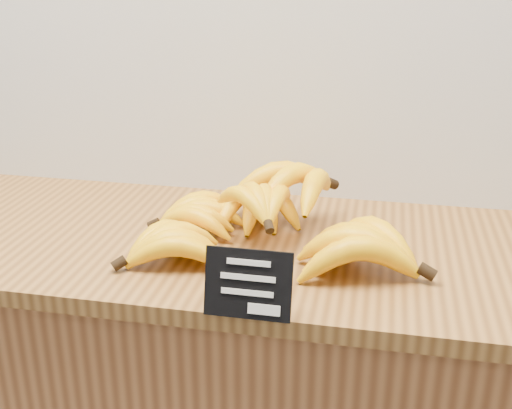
{
  "coord_description": "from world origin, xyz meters",
  "views": [
    {
      "loc": [
        0.14,
        1.69,
        1.42
      ],
      "look_at": [
        -0.07,
        2.7,
        1.02
      ],
      "focal_mm": 45.0,
      "sensor_mm": 36.0,
      "label": 1
    }
  ],
  "objects": [
    {
      "name": "chalkboard_sign",
      "position": [
        -0.04,
        2.49,
        0.98
      ],
      "size": [
        0.13,
        0.03,
        0.1
      ],
      "primitive_type": "cube",
      "rotation": [
        -0.25,
        0.0,
        0.0
      ],
      "color": "black",
      "rests_on": "counter_top"
    },
    {
      "name": "counter_top",
      "position": [
        -0.07,
        2.75,
        0.92
      ],
      "size": [
        1.49,
        0.54,
        0.03
      ],
      "primitive_type": "cube",
      "color": "olive",
      "rests_on": "counter"
    },
    {
      "name": "banana_pile",
      "position": [
        -0.05,
        2.73,
        0.98
      ],
      "size": [
        0.54,
        0.42,
        0.13
      ],
      "color": "yellow",
      "rests_on": "counter_top"
    }
  ]
}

